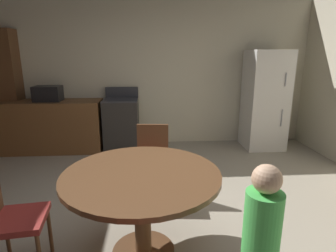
% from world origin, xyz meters
% --- Properties ---
extents(ground_plane, '(14.00, 14.00, 0.00)m').
position_xyz_m(ground_plane, '(0.00, 0.00, 0.00)').
color(ground_plane, '#A89E89').
extents(wall_back, '(6.13, 0.12, 2.70)m').
position_xyz_m(wall_back, '(0.00, 2.89, 1.35)').
color(wall_back, beige).
rests_on(wall_back, ground).
extents(kitchen_counter, '(1.85, 0.60, 0.90)m').
position_xyz_m(kitchen_counter, '(-1.84, 2.49, 0.45)').
color(kitchen_counter, brown).
rests_on(kitchen_counter, ground).
extents(pantry_column, '(0.44, 0.36, 2.10)m').
position_xyz_m(pantry_column, '(-2.55, 2.67, 1.05)').
color(pantry_column, brown).
rests_on(pantry_column, ground).
extents(oven_range, '(0.60, 0.60, 1.10)m').
position_xyz_m(oven_range, '(-0.56, 2.49, 0.47)').
color(oven_range, '#2D2B28').
rests_on(oven_range, ground).
extents(refrigerator, '(0.68, 0.68, 1.76)m').
position_xyz_m(refrigerator, '(2.03, 2.44, 0.88)').
color(refrigerator, white).
rests_on(refrigerator, ground).
extents(microwave, '(0.44, 0.32, 0.26)m').
position_xyz_m(microwave, '(-1.80, 2.49, 1.03)').
color(microwave, black).
rests_on(microwave, kitchen_counter).
extents(dining_table, '(1.28, 1.28, 0.76)m').
position_xyz_m(dining_table, '(-0.13, -0.28, 0.61)').
color(dining_table, brown).
rests_on(dining_table, ground).
extents(chair_north, '(0.44, 0.44, 0.87)m').
position_xyz_m(chair_north, '(-0.03, 0.75, 0.50)').
color(chair_north, brown).
rests_on(chair_north, ground).
extents(chair_west, '(0.45, 0.45, 0.87)m').
position_xyz_m(chair_west, '(-1.14, -0.41, 0.50)').
color(chair_west, brown).
rests_on(chair_west, ground).
extents(person_child, '(0.31, 0.31, 1.09)m').
position_xyz_m(person_child, '(0.60, -0.95, 0.58)').
color(person_child, '#8C337A').
rests_on(person_child, ground).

